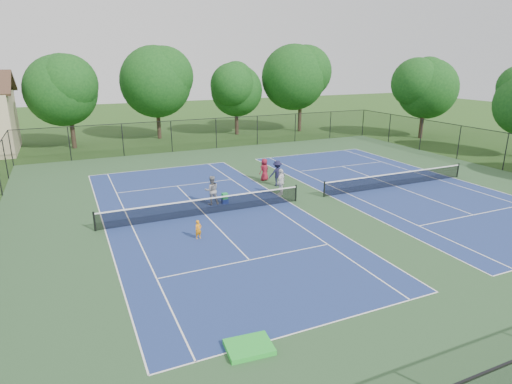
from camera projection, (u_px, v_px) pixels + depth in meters
name	position (u px, v px, depth m)	size (l,w,h in m)	color
ground	(310.00, 199.00, 27.29)	(140.00, 140.00, 0.00)	#234716
court_pad	(310.00, 199.00, 27.29)	(36.00, 36.00, 0.01)	#2C4E2C
tennis_court_left	(205.00, 213.00, 24.51)	(12.00, 23.83, 1.07)	navy
tennis_court_right	(396.00, 185.00, 30.02)	(12.00, 23.83, 1.07)	navy
perimeter_fence	(311.00, 175.00, 26.82)	(36.08, 36.08, 3.02)	black
tree_back_a	(67.00, 87.00, 41.27)	(6.80, 6.80, 9.15)	#2D2116
tree_back_b	(156.00, 78.00, 46.39)	(7.60, 7.60, 10.03)	#2D2116
tree_back_c	(236.00, 87.00, 49.39)	(6.00, 6.00, 8.40)	#2D2116
tree_back_d	(301.00, 74.00, 51.28)	(7.80, 7.80, 10.37)	#2D2116
tree_side_e	(426.00, 86.00, 46.81)	(6.60, 6.60, 8.87)	#2D2116
child_player	(198.00, 229.00, 21.13)	(0.35, 0.23, 0.97)	orange
instructor	(212.00, 190.00, 26.04)	(0.88, 0.69, 1.81)	gray
bystander_a	(281.00, 182.00, 27.87)	(1.04, 0.43, 1.78)	white
bystander_b	(277.00, 173.00, 29.93)	(1.17, 0.67, 1.81)	#171732
bystander_c	(264.00, 170.00, 31.28)	(0.80, 0.52, 1.64)	maroon
ball_crate	(225.00, 201.00, 26.41)	(0.39, 0.28, 0.30)	navy
ball_hopper	(225.00, 196.00, 26.31)	(0.34, 0.27, 0.37)	green
green_tarp	(249.00, 347.00, 13.10)	(1.41, 1.07, 0.16)	green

